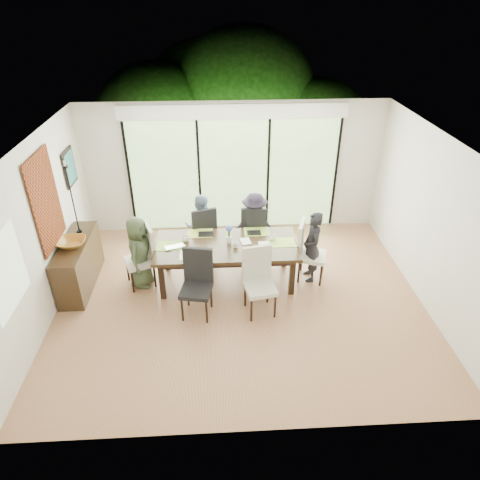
{
  "coord_description": "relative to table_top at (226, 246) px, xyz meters",
  "views": [
    {
      "loc": [
        -0.34,
        -5.67,
        4.54
      ],
      "look_at": [
        0.0,
        0.25,
        1.0
      ],
      "focal_mm": 32.0,
      "sensor_mm": 36.0,
      "label": 1
    }
  ],
  "objects": [
    {
      "name": "floor",
      "position": [
        0.22,
        -0.53,
        -0.73
      ],
      "size": [
        6.0,
        5.0,
        0.01
      ],
      "primitive_type": "cube",
      "color": "brown",
      "rests_on": "ground"
    },
    {
      "name": "ceiling",
      "position": [
        0.22,
        -0.53,
        1.98
      ],
      "size": [
        6.0,
        5.0,
        0.01
      ],
      "primitive_type": "cube",
      "color": "white",
      "rests_on": "wall_back"
    },
    {
      "name": "wall_back",
      "position": [
        0.22,
        1.98,
        0.62
      ],
      "size": [
        6.0,
        0.02,
        2.7
      ],
      "primitive_type": "cube",
      "color": "silver",
      "rests_on": "floor"
    },
    {
      "name": "wall_front",
      "position": [
        0.22,
        -3.04,
        0.62
      ],
      "size": [
        6.0,
        0.02,
        2.7
      ],
      "primitive_type": "cube",
      "color": "white",
      "rests_on": "floor"
    },
    {
      "name": "wall_left",
      "position": [
        -2.79,
        -0.53,
        0.62
      ],
      "size": [
        0.02,
        5.0,
        2.7
      ],
      "primitive_type": "cube",
      "color": "silver",
      "rests_on": "floor"
    },
    {
      "name": "wall_right",
      "position": [
        3.23,
        -0.53,
        0.62
      ],
      "size": [
        0.02,
        5.0,
        2.7
      ],
      "primitive_type": "cube",
      "color": "beige",
      "rests_on": "floor"
    },
    {
      "name": "glass_doors",
      "position": [
        0.22,
        1.94,
        0.47
      ],
      "size": [
        4.2,
        0.02,
        2.3
      ],
      "primitive_type": "cube",
      "color": "#598C3F",
      "rests_on": "wall_back"
    },
    {
      "name": "blinds_header",
      "position": [
        0.22,
        1.93,
        1.77
      ],
      "size": [
        4.4,
        0.06,
        0.28
      ],
      "primitive_type": "cube",
      "color": "white",
      "rests_on": "wall_back"
    },
    {
      "name": "mullion_a",
      "position": [
        -1.88,
        1.93,
        0.47
      ],
      "size": [
        0.05,
        0.04,
        2.3
      ],
      "primitive_type": "cube",
      "color": "black",
      "rests_on": "wall_back"
    },
    {
      "name": "mullion_b",
      "position": [
        -0.48,
        1.93,
        0.47
      ],
      "size": [
        0.05,
        0.04,
        2.3
      ],
      "primitive_type": "cube",
      "color": "black",
      "rests_on": "wall_back"
    },
    {
      "name": "mullion_c",
      "position": [
        0.92,
        1.93,
        0.47
      ],
      "size": [
        0.05,
        0.04,
        2.3
      ],
      "primitive_type": "cube",
      "color": "black",
      "rests_on": "wall_back"
    },
    {
      "name": "mullion_d",
      "position": [
        2.32,
        1.93,
        0.47
      ],
      "size": [
        0.05,
        0.04,
        2.3
      ],
      "primitive_type": "cube",
      "color": "black",
      "rests_on": "wall_back"
    },
    {
      "name": "side_window",
      "position": [
        -2.75,
        -1.73,
        0.77
      ],
      "size": [
        0.02,
        0.9,
        1.0
      ],
      "primitive_type": "cube",
      "color": "#8CAD7F",
      "rests_on": "wall_left"
    },
    {
      "name": "deck",
      "position": [
        0.22,
        2.87,
        -0.78
      ],
      "size": [
        6.0,
        1.8,
        0.1
      ],
      "primitive_type": "cube",
      "color": "brown",
      "rests_on": "ground"
    },
    {
      "name": "rail_top",
      "position": [
        0.22,
        3.67,
        -0.18
      ],
      "size": [
        6.0,
        0.08,
        0.06
      ],
      "primitive_type": "cube",
      "color": "brown",
      "rests_on": "deck"
    },
    {
      "name": "foliage_left",
      "position": [
        -1.58,
        4.67,
        0.71
      ],
      "size": [
        3.2,
        3.2,
        3.2
      ],
      "primitive_type": "sphere",
      "color": "#14380F",
      "rests_on": "ground"
    },
    {
      "name": "foliage_mid",
      "position": [
        0.62,
        5.27,
        1.07
      ],
      "size": [
        4.0,
        4.0,
        4.0
      ],
      "primitive_type": "sphere",
      "color": "#14380F",
      "rests_on": "ground"
    },
    {
      "name": "foliage_right",
      "position": [
        2.42,
        4.47,
        0.53
      ],
      "size": [
        2.8,
        2.8,
        2.8
      ],
      "primitive_type": "sphere",
      "color": "#14380F",
      "rests_on": "ground"
    },
    {
      "name": "foliage_far",
      "position": [
        -0.38,
        5.97,
        0.89
      ],
      "size": [
        3.6,
        3.6,
        3.6
      ],
      "primitive_type": "sphere",
      "color": "#14380F",
      "rests_on": "ground"
    },
    {
      "name": "table_top",
      "position": [
        0.0,
        0.0,
        0.0
      ],
      "size": [
        2.43,
        1.11,
        0.06
      ],
      "primitive_type": "cube",
      "color": "black",
      "rests_on": "floor"
    },
    {
      "name": "table_apron",
      "position": [
        0.0,
        0.0,
        -0.09
      ],
      "size": [
        2.22,
        0.91,
        0.1
      ],
      "primitive_type": "cube",
      "color": "black",
      "rests_on": "floor"
    },
    {
      "name": "table_leg_fl",
      "position": [
        -1.08,
        -0.43,
        -0.38
      ],
      "size": [
        0.09,
        0.09,
        0.7
      ],
      "primitive_type": "cube",
      "color": "black",
      "rests_on": "floor"
    },
    {
      "name": "table_leg_fr",
      "position": [
        1.08,
        -0.43,
        -0.38
      ],
      "size": [
        0.09,
        0.09,
        0.7
      ],
      "primitive_type": "cube",
      "color": "black",
      "rests_on": "floor"
    },
    {
      "name": "table_leg_bl",
      "position": [
        -1.08,
        0.43,
        -0.38
      ],
      "size": [
        0.09,
        0.09,
        0.7
      ],
      "primitive_type": "cube",
      "color": "black",
      "rests_on": "floor"
    },
    {
      "name": "table_leg_br",
      "position": [
        1.08,
        0.43,
        -0.38
      ],
      "size": [
        0.09,
        0.09,
        0.7
      ],
      "primitive_type": "cube",
      "color": "black",
      "rests_on": "floor"
    },
    {
      "name": "chair_left_end",
      "position": [
        -1.5,
        0.0,
        -0.17
      ],
      "size": [
        0.6,
        0.6,
        1.11
      ],
      "primitive_type": null,
      "rotation": [
        0.0,
        0.0,
        -1.19
      ],
      "color": "silver",
      "rests_on": "floor"
    },
    {
      "name": "chair_right_end",
      "position": [
        1.5,
        0.0,
        -0.17
      ],
      "size": [
        0.59,
        0.59,
        1.11
      ],
      "primitive_type": null,
      "rotation": [
        0.0,
        0.0,
        1.26
      ],
      "color": "white",
      "rests_on": "floor"
    },
    {
      "name": "chair_far_left",
      "position": [
        -0.45,
        0.85,
        -0.17
      ],
      "size": [
        0.59,
        0.59,
        1.11
      ],
      "primitive_type": null,
      "rotation": [
        0.0,
        0.0,
        3.47
      ],
      "color": "black",
      "rests_on": "floor"
    },
    {
      "name": "chair_far_right",
      "position": [
        0.55,
        0.85,
        -0.17
      ],
      "size": [
        0.52,
        0.52,
        1.11
      ],
      "primitive_type": null,
      "rotation": [
        0.0,
        0.0,
        3.01
      ],
      "color": "black",
      "rests_on": "floor"
    },
    {
      "name": "chair_near_left",
      "position": [
        -0.5,
        -0.87,
        -0.17
      ],
      "size": [
        0.54,
        0.54,
        1.11
      ],
      "primitive_type": null,
      "rotation": [
        0.0,
        0.0,
        -0.18
      ],
      "color": "black",
      "rests_on": "floor"
    },
    {
      "name": "chair_near_right",
      "position": [
        0.5,
        -0.87,
        -0.17
      ],
      "size": [
        0.54,
        0.54,
        1.11
      ],
      "primitive_type": null,
      "rotation": [
        0.0,
        0.0,
        0.19
      ],
      "color": "beige",
      "rests_on": "floor"
    },
    {
      "name": "person_left_end",
      "position": [
        -1.48,
        0.0,
        -0.08
      ],
      "size": [
        0.51,
        0.68,
        1.3
      ],
      "primitive_type": "imported",
      "rotation": [
        0.0,
        0.0,
        1.34
      ],
      "color": "#3B4A31",
      "rests_on": "floor"
    },
    {
      "name": "person_right_end",
      "position": [
        1.48,
        0.0,
        -0.08
      ],
      "size": [
        0.42,
        0.63,
        1.3
      ],
      "primitive_type": "imported",
      "rotation": [
        0.0,
        0.0,
        -1.51
      ],
      "color": "black",
      "rests_on": "floor"
    },
    {
      "name": "person_far_left",
      "position": [
        -0.45,
        0.83,
        -0.08
      ],
      "size": [
        0.65,
        0.46,
        1.3
      ],
      "primitive_type": "imported",
      "rotation": [
        0.0,
        0.0,
        3.01
      ],
      "color": "#7489A7",
      "rests_on": "floor"
    },
    {
      "name": "person_far_right",
      "position": [
        0.55,
        0.83,
        -0.08
      ],
      "size": [
        0.64,
        0.43,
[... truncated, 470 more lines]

